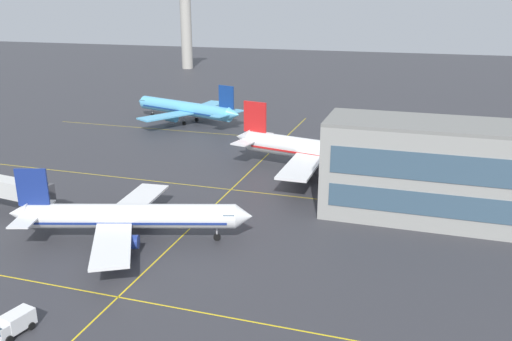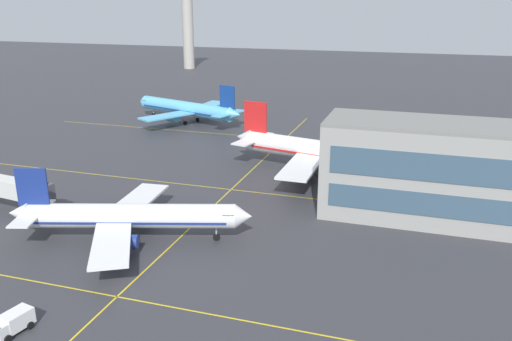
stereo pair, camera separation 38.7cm
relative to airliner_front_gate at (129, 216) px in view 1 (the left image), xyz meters
The scene contains 8 objects.
ground_plane 13.70m from the airliner_front_gate, 61.74° to the right, with size 600.00×600.00×0.00m, color #333338.
airliner_front_gate is the anchor object (origin of this frame).
airliner_second_row 42.93m from the airliner_front_gate, 62.03° to the left, with size 40.03×34.01×12.53m.
airliner_third_row 73.70m from the airliner_front_gate, 108.63° to the left, with size 35.81×30.59×11.38m.
taxiway_markings 24.70m from the airliner_front_gate, 75.16° to the left, with size 126.05×122.96×0.01m.
service_truck_red_van 22.89m from the airliner_front_gate, 90.09° to the right, with size 2.82×4.40×2.10m.
jet_bridge 22.79m from the airliner_front_gate, behind, with size 17.98×5.24×5.58m.
control_tower 192.53m from the airliner_front_gate, 112.19° to the left, with size 8.82×8.82×39.14m.
Camera 1 is at (30.85, -47.52, 32.32)m, focal length 37.17 mm.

